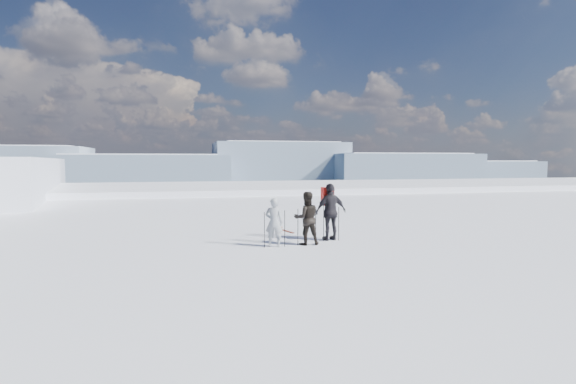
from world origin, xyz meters
The scene contains 8 objects.
lake_basin centered at (0.00, 30.00, -6.50)m, with size 820.00×820.00×71.62m.
far_mountain_range centered at (29.60, 454.78, -7.19)m, with size 770.00×110.00×53.00m.
skier_grey centered at (-2.61, 1.66, 0.80)m, with size 0.58×0.38×1.60m, color #8D949A.
skier_dark centered at (-1.48, 1.76, 0.89)m, with size 0.86×0.67×1.77m, color black.
skier_pack centered at (-0.42, 2.37, 1.00)m, with size 1.17×0.49×2.00m, color black.
backpack centered at (-0.47, 2.62, 2.33)m, with size 0.43×0.24×0.65m, color red.
ski_poles centered at (-1.49, 1.87, 0.61)m, with size 2.79×0.72×1.34m.
skis_loose centered at (-1.62, 4.91, 0.01)m, with size 0.68×1.67×0.03m.
Camera 1 is at (-5.54, -12.50, 2.80)m, focal length 28.00 mm.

